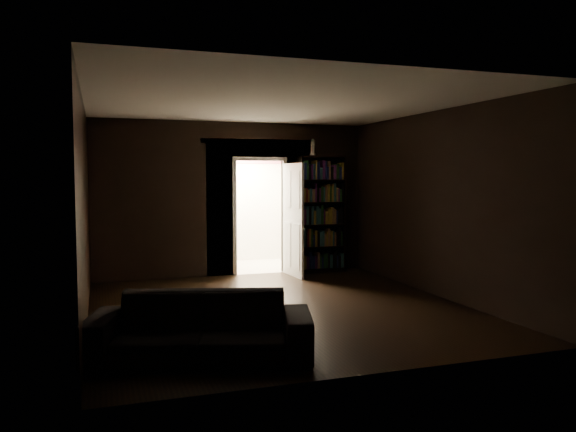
% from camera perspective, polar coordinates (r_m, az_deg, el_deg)
% --- Properties ---
extents(ground, '(5.50, 5.50, 0.00)m').
position_cam_1_polar(ground, '(7.84, -0.86, -9.31)').
color(ground, black).
rests_on(ground, ground).
extents(room_walls, '(5.02, 5.61, 2.84)m').
position_cam_1_polar(room_walls, '(8.65, -3.11, 3.19)').
color(room_walls, black).
rests_on(room_walls, ground).
extents(kitchen_alcove, '(2.20, 1.80, 2.60)m').
position_cam_1_polar(kitchen_alcove, '(11.50, -4.40, 1.03)').
color(kitchen_alcove, '#BAAFA2').
rests_on(kitchen_alcove, ground).
extents(sofa, '(2.36, 1.51, 0.84)m').
position_cam_1_polar(sofa, '(5.71, -8.85, -10.08)').
color(sofa, black).
rests_on(sofa, ground).
extents(bookshelf, '(0.95, 0.64, 2.20)m').
position_cam_1_polar(bookshelf, '(10.65, 3.37, 0.20)').
color(bookshelf, black).
rests_on(bookshelf, ground).
extents(refrigerator, '(0.84, 0.79, 1.65)m').
position_cam_1_polar(refrigerator, '(11.55, -7.47, -0.90)').
color(refrigerator, white).
rests_on(refrigerator, ground).
extents(door, '(0.11, 0.85, 2.05)m').
position_cam_1_polar(door, '(10.16, 0.53, -0.40)').
color(door, silver).
rests_on(door, ground).
extents(figurine, '(0.13, 0.13, 0.32)m').
position_cam_1_polar(figurine, '(10.60, 2.53, 6.99)').
color(figurine, silver).
rests_on(figurine, bookshelf).
extents(bottles, '(0.62, 0.10, 0.25)m').
position_cam_1_polar(bottles, '(11.51, -7.73, 3.82)').
color(bottles, black).
rests_on(bottles, refrigerator).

